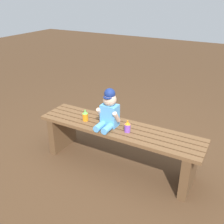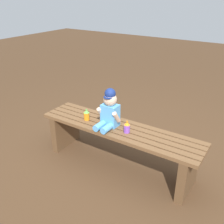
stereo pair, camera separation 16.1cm
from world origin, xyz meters
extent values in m
plane|color=#4C331E|center=(0.00, 0.00, 0.00)|extent=(16.00, 16.00, 0.00)
cube|color=brown|center=(0.00, -0.17, 0.45)|extent=(1.75, 0.07, 0.04)
cube|color=brown|center=(0.00, -0.08, 0.45)|extent=(1.75, 0.07, 0.04)
cube|color=brown|center=(0.00, 0.00, 0.45)|extent=(1.75, 0.07, 0.04)
cube|color=brown|center=(0.00, 0.08, 0.45)|extent=(1.75, 0.07, 0.04)
cube|color=brown|center=(0.00, 0.17, 0.45)|extent=(1.75, 0.07, 0.04)
cube|color=brown|center=(-0.75, 0.00, 0.21)|extent=(0.08, 0.41, 0.43)
cube|color=brown|center=(0.75, 0.00, 0.21)|extent=(0.08, 0.41, 0.43)
cube|color=#59A5E5|center=(-0.10, -0.01, 0.58)|extent=(0.17, 0.12, 0.23)
sphere|color=beige|center=(-0.10, -0.01, 0.75)|extent=(0.14, 0.14, 0.14)
cylinder|color=navy|center=(-0.10, -0.04, 0.79)|extent=(0.09, 0.09, 0.01)
sphere|color=navy|center=(-0.10, -0.01, 0.81)|extent=(0.11, 0.11, 0.11)
cylinder|color=#5DAEF0|center=(-0.14, -0.13, 0.50)|extent=(0.07, 0.16, 0.07)
cylinder|color=#5DAEF0|center=(-0.05, -0.13, 0.50)|extent=(0.07, 0.16, 0.07)
cylinder|color=beige|center=(-0.19, -0.04, 0.59)|extent=(0.04, 0.12, 0.14)
cylinder|color=beige|center=(-0.01, -0.04, 0.59)|extent=(0.04, 0.12, 0.14)
cylinder|color=orange|center=(-0.38, -0.04, 0.51)|extent=(0.06, 0.06, 0.08)
cone|color=#66CC4C|center=(-0.38, -0.04, 0.56)|extent=(0.06, 0.06, 0.03)
cylinder|color=#66CC4C|center=(-0.38, -0.04, 0.58)|extent=(0.01, 0.01, 0.02)
cylinder|color=#8C4CCC|center=(0.12, -0.04, 0.51)|extent=(0.06, 0.06, 0.08)
cone|color=orange|center=(0.12, -0.04, 0.56)|extent=(0.06, 0.06, 0.03)
cylinder|color=orange|center=(0.12, -0.04, 0.58)|extent=(0.01, 0.01, 0.02)
camera|label=1|loc=(1.06, -2.06, 1.74)|focal=41.28mm
camera|label=2|loc=(1.20, -1.97, 1.74)|focal=41.28mm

